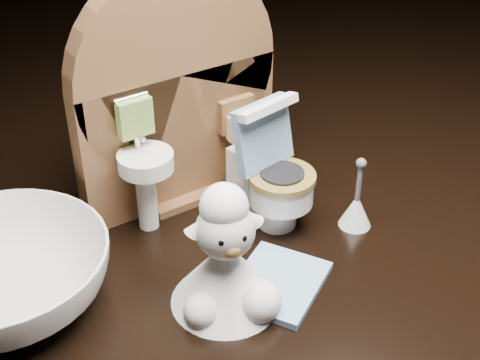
% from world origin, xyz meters
% --- Properties ---
extents(backdrop_panel, '(0.13, 0.05, 0.15)m').
position_xyz_m(backdrop_panel, '(-0.00, 0.06, 0.07)').
color(backdrop_panel, brown).
rests_on(backdrop_panel, ground).
extents(toy_toilet, '(0.04, 0.05, 0.08)m').
position_xyz_m(toy_toilet, '(0.03, 0.01, 0.03)').
color(toy_toilet, white).
rests_on(toy_toilet, ground).
extents(bath_mat, '(0.07, 0.06, 0.00)m').
position_xyz_m(bath_mat, '(-0.00, -0.04, 0.00)').
color(bath_mat, '#799EC8').
rests_on(bath_mat, ground).
extents(toilet_brush, '(0.02, 0.02, 0.05)m').
position_xyz_m(toilet_brush, '(0.07, -0.02, 0.01)').
color(toilet_brush, white).
rests_on(toilet_brush, ground).
extents(plush_lamb, '(0.06, 0.06, 0.07)m').
position_xyz_m(plush_lamb, '(-0.03, -0.04, 0.03)').
color(plush_lamb, white).
rests_on(plush_lamb, ground).
extents(ceramic_bowl, '(0.14, 0.14, 0.03)m').
position_xyz_m(ceramic_bowl, '(-0.12, 0.03, 0.02)').
color(ceramic_bowl, white).
rests_on(ceramic_bowl, ground).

